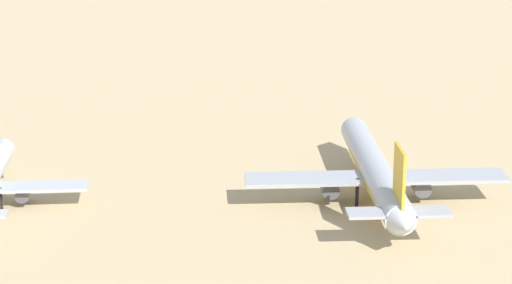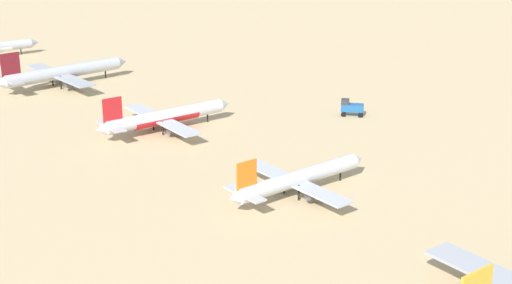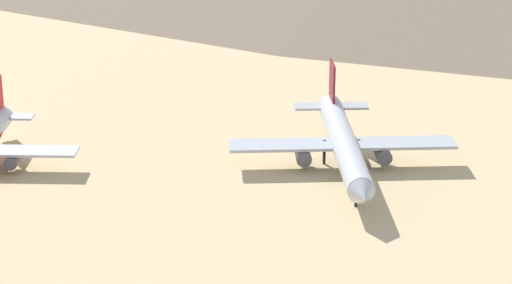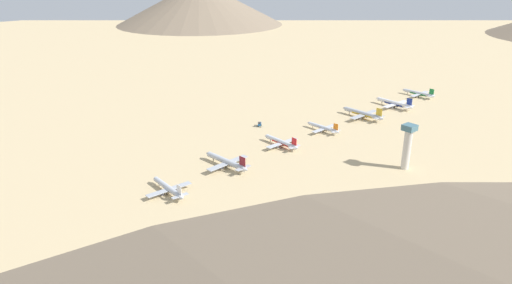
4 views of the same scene
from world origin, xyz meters
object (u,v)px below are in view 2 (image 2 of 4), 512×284
at_px(parked_jet_4, 165,117).
at_px(parked_jet_5, 62,73).
at_px(service_truck, 351,107).
at_px(parked_jet_3, 298,179).

relative_size(parked_jet_4, parked_jet_5, 0.87).
bearing_deg(service_truck, parked_jet_4, 160.42).
height_order(parked_jet_5, service_truck, parked_jet_5).
xyz_separation_m(parked_jet_4, service_truck, (41.07, -14.61, -1.11)).
relative_size(parked_jet_3, parked_jet_4, 0.93).
distance_m(parked_jet_4, service_truck, 43.61).
bearing_deg(service_truck, parked_jet_3, -142.41).
bearing_deg(parked_jet_3, service_truck, 37.59).
xyz_separation_m(parked_jet_3, parked_jet_5, (-6.70, 93.68, 0.72)).
relative_size(parked_jet_3, service_truck, 5.66).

